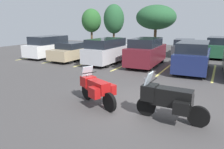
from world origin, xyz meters
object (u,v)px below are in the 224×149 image
motorcycle_second (168,99)px  car_white (50,46)px  car_tan (73,51)px  car_navy (193,56)px  car_far_charcoal (184,47)px  car_far_green (219,47)px  motorcycle_touring (96,88)px  car_silver (108,51)px  car_maroon (146,52)px

motorcycle_second → car_white: 14.38m
car_tan → motorcycle_second: bearing=-38.9°
car_navy → car_far_charcoal: 6.80m
motorcycle_second → car_far_charcoal: (-1.76, 14.32, 0.04)m
car_navy → car_far_green: (1.33, 6.79, -0.05)m
motorcycle_touring → car_far_charcoal: size_ratio=0.39×
motorcycle_touring → car_silver: bearing=115.0°
car_navy → car_far_green: car_navy is taller
car_maroon → car_far_green: 7.91m
car_navy → car_silver: bearing=-179.1°
car_maroon → motorcycle_second: bearing=-67.3°
car_silver → car_maroon: bearing=6.8°
motorcycle_touring → car_navy: car_navy is taller
car_tan → car_navy: (9.01, 0.24, 0.22)m
car_maroon → car_navy: car_maroon is taller
car_white → car_maroon: car_maroon is taller
car_white → car_far_green: car_white is taller
motorcycle_touring → car_white: 12.18m
car_navy → car_far_green: bearing=78.9°
motorcycle_second → car_far_charcoal: 14.43m
motorcycle_touring → car_tan: bearing=132.0°
car_white → car_tan: size_ratio=1.07×
car_far_charcoal → car_navy: bearing=-77.0°
motorcycle_touring → car_white: (-9.42, 7.72, 0.28)m
car_maroon → car_navy: (3.10, -0.24, -0.04)m
motorcycle_touring → car_maroon: car_maroon is taller
car_white → car_navy: same height
motorcycle_second → car_silver: bearing=128.9°
car_far_charcoal → car_far_green: car_far_green is taller
motorcycle_second → car_maroon: 8.61m
car_white → car_tan: car_white is taller
car_maroon → car_far_charcoal: bearing=76.2°
car_maroon → car_silver: bearing=-173.2°
car_white → car_navy: (11.83, -0.14, 0.00)m
motorcycle_second → car_silver: size_ratio=0.45×
car_silver → car_navy: size_ratio=1.01×
car_silver → car_maroon: car_maroon is taller
motorcycle_second → car_silver: 9.78m
car_tan → car_far_charcoal: (7.48, 6.86, 0.03)m
motorcycle_second → car_far_green: car_far_green is taller
car_tan → car_maroon: car_maroon is taller
motorcycle_second → car_far_green: 14.53m
motorcycle_touring → motorcycle_second: bearing=-2.6°
car_tan → car_far_green: 12.51m
motorcycle_touring → car_tan: (-6.60, 7.33, 0.07)m
car_navy → car_far_charcoal: car_navy is taller
car_maroon → car_navy: size_ratio=0.94×
car_white → car_maroon: size_ratio=1.02×
car_navy → car_white: bearing=179.3°
car_navy → car_far_green: size_ratio=1.00×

